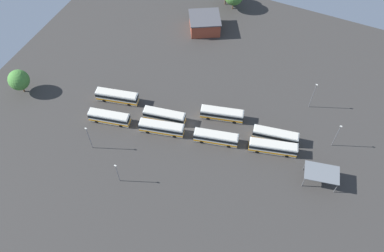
{
  "coord_description": "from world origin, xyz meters",
  "views": [
    {
      "loc": [
        26.75,
        -59.27,
        87.72
      ],
      "look_at": [
        0.68,
        -1.38,
        1.53
      ],
      "focal_mm": 37.12,
      "sensor_mm": 36.0,
      "label": 1
    }
  ],
  "objects_px": {
    "bus_row1_slot1": "(164,116)",
    "bus_row3_slot0": "(273,147)",
    "lamp_post_by_building": "(89,137)",
    "lamp_post_mid_lot": "(337,135)",
    "bus_row0_slot0": "(109,117)",
    "depot_building": "(205,23)",
    "lamp_post_near_entrance": "(313,95)",
    "tree_south_edge": "(19,80)",
    "bus_row2_slot0": "(216,138)",
    "maintenance_shelter": "(322,173)",
    "bus_row3_slot1": "(275,136)",
    "lamp_post_far_corner": "(117,172)",
    "bus_row0_slot2": "(117,97)",
    "bus_row2_slot2": "(222,114)",
    "bus_row1_slot0": "(162,128)"
  },
  "relations": [
    {
      "from": "tree_south_edge",
      "to": "lamp_post_mid_lot",
      "type": "bearing_deg",
      "value": 11.82
    },
    {
      "from": "bus_row3_slot1",
      "to": "lamp_post_near_entrance",
      "type": "distance_m",
      "value": 16.26
    },
    {
      "from": "bus_row1_slot1",
      "to": "bus_row3_slot1",
      "type": "xyz_separation_m",
      "value": [
        29.72,
        6.15,
        0.0
      ]
    },
    {
      "from": "bus_row0_slot2",
      "to": "bus_row2_slot2",
      "type": "distance_m",
      "value": 30.27
    },
    {
      "from": "bus_row2_slot0",
      "to": "lamp_post_far_corner",
      "type": "height_order",
      "value": "lamp_post_far_corner"
    },
    {
      "from": "bus_row1_slot1",
      "to": "bus_row3_slot1",
      "type": "bearing_deg",
      "value": 11.69
    },
    {
      "from": "bus_row2_slot2",
      "to": "bus_row3_slot0",
      "type": "relative_size",
      "value": 0.95
    },
    {
      "from": "lamp_post_mid_lot",
      "to": "tree_south_edge",
      "type": "relative_size",
      "value": 1.09
    },
    {
      "from": "bus_row1_slot0",
      "to": "lamp_post_near_entrance",
      "type": "distance_m",
      "value": 42.43
    },
    {
      "from": "bus_row1_slot1",
      "to": "depot_building",
      "type": "bearing_deg",
      "value": 97.14
    },
    {
      "from": "maintenance_shelter",
      "to": "tree_south_edge",
      "type": "distance_m",
      "value": 85.94
    },
    {
      "from": "bus_row1_slot1",
      "to": "bus_row3_slot0",
      "type": "height_order",
      "value": "same"
    },
    {
      "from": "bus_row0_slot2",
      "to": "bus_row3_slot0",
      "type": "relative_size",
      "value": 0.98
    },
    {
      "from": "bus_row2_slot2",
      "to": "depot_building",
      "type": "relative_size",
      "value": 0.9
    },
    {
      "from": "bus_row0_slot2",
      "to": "bus_row2_slot2",
      "type": "relative_size",
      "value": 1.03
    },
    {
      "from": "bus_row3_slot0",
      "to": "lamp_post_mid_lot",
      "type": "bearing_deg",
      "value": 30.99
    },
    {
      "from": "bus_row0_slot2",
      "to": "bus_row2_slot2",
      "type": "bearing_deg",
      "value": 12.14
    },
    {
      "from": "bus_row1_slot0",
      "to": "lamp_post_mid_lot",
      "type": "height_order",
      "value": "lamp_post_mid_lot"
    },
    {
      "from": "bus_row3_slot1",
      "to": "lamp_post_far_corner",
      "type": "relative_size",
      "value": 1.64
    },
    {
      "from": "lamp_post_mid_lot",
      "to": "bus_row1_slot1",
      "type": "bearing_deg",
      "value": -166.45
    },
    {
      "from": "bus_row2_slot0",
      "to": "depot_building",
      "type": "height_order",
      "value": "depot_building"
    },
    {
      "from": "bus_row0_slot0",
      "to": "bus_row3_slot0",
      "type": "distance_m",
      "value": 44.69
    },
    {
      "from": "bus_row3_slot0",
      "to": "tree_south_edge",
      "type": "distance_m",
      "value": 73.34
    },
    {
      "from": "depot_building",
      "to": "lamp_post_far_corner",
      "type": "height_order",
      "value": "lamp_post_far_corner"
    },
    {
      "from": "bus_row3_slot1",
      "to": "lamp_post_mid_lot",
      "type": "bearing_deg",
      "value": 17.29
    },
    {
      "from": "bus_row2_slot0",
      "to": "maintenance_shelter",
      "type": "relative_size",
      "value": 1.3
    },
    {
      "from": "bus_row2_slot0",
      "to": "depot_building",
      "type": "bearing_deg",
      "value": 116.95
    },
    {
      "from": "lamp_post_by_building",
      "to": "lamp_post_mid_lot",
      "type": "xyz_separation_m",
      "value": [
        57.36,
        26.69,
        -0.09
      ]
    },
    {
      "from": "bus_row1_slot1",
      "to": "lamp_post_by_building",
      "type": "height_order",
      "value": "lamp_post_by_building"
    },
    {
      "from": "bus_row1_slot1",
      "to": "maintenance_shelter",
      "type": "xyz_separation_m",
      "value": [
        43.37,
        -1.37,
        2.02
      ]
    },
    {
      "from": "maintenance_shelter",
      "to": "bus_row2_slot0",
      "type": "bearing_deg",
      "value": 179.06
    },
    {
      "from": "bus_row3_slot1",
      "to": "maintenance_shelter",
      "type": "relative_size",
      "value": 1.32
    },
    {
      "from": "bus_row3_slot0",
      "to": "lamp_post_near_entrance",
      "type": "height_order",
      "value": "lamp_post_near_entrance"
    },
    {
      "from": "lamp_post_far_corner",
      "to": "lamp_post_by_building",
      "type": "bearing_deg",
      "value": 154.1
    },
    {
      "from": "maintenance_shelter",
      "to": "lamp_post_near_entrance",
      "type": "height_order",
      "value": "lamp_post_near_entrance"
    },
    {
      "from": "bus_row0_slot0",
      "to": "bus_row3_slot0",
      "type": "relative_size",
      "value": 0.92
    },
    {
      "from": "bus_row0_slot0",
      "to": "depot_building",
      "type": "bearing_deg",
      "value": 79.56
    },
    {
      "from": "bus_row1_slot1",
      "to": "lamp_post_near_entrance",
      "type": "distance_m",
      "value": 41.22
    },
    {
      "from": "lamp_post_near_entrance",
      "to": "lamp_post_by_building",
      "type": "relative_size",
      "value": 1.07
    },
    {
      "from": "bus_row1_slot1",
      "to": "lamp_post_near_entrance",
      "type": "bearing_deg",
      "value": 30.87
    },
    {
      "from": "bus_row1_slot0",
      "to": "bus_row3_slot0",
      "type": "bearing_deg",
      "value": 12.11
    },
    {
      "from": "bus_row1_slot0",
      "to": "maintenance_shelter",
      "type": "xyz_separation_m",
      "value": [
        42.22,
        2.56,
        2.02
      ]
    },
    {
      "from": "bus_row0_slot2",
      "to": "bus_row2_slot0",
      "type": "bearing_deg",
      "value": -3.01
    },
    {
      "from": "bus_row0_slot2",
      "to": "depot_building",
      "type": "xyz_separation_m",
      "value": [
        10.44,
        38.93,
        0.68
      ]
    },
    {
      "from": "bus_row0_slot0",
      "to": "lamp_post_far_corner",
      "type": "relative_size",
      "value": 1.57
    },
    {
      "from": "lamp_post_far_corner",
      "to": "bus_row2_slot0",
      "type": "bearing_deg",
      "value": 50.07
    },
    {
      "from": "bus_row0_slot2",
      "to": "lamp_post_mid_lot",
      "type": "bearing_deg",
      "value": 9.45
    },
    {
      "from": "bus_row0_slot0",
      "to": "tree_south_edge",
      "type": "xyz_separation_m",
      "value": [
        -28.84,
        -0.77,
        3.0
      ]
    },
    {
      "from": "bus_row3_slot1",
      "to": "maintenance_shelter",
      "type": "height_order",
      "value": "maintenance_shelter"
    },
    {
      "from": "depot_building",
      "to": "bus_row2_slot2",
      "type": "bearing_deg",
      "value": -59.55
    }
  ]
}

